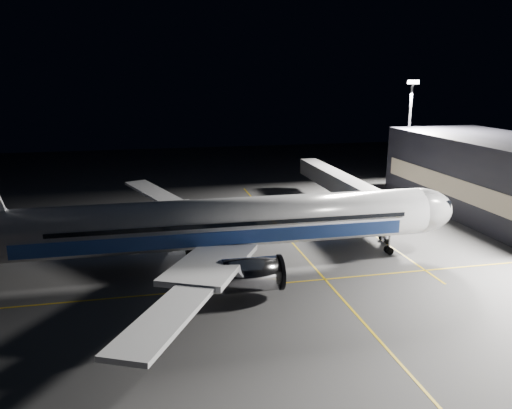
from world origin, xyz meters
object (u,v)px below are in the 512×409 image
Objects in this scene: safety_cone_a at (252,250)px; safety_cone_b at (244,251)px; floodlight_mast_north at (409,126)px; safety_cone_c at (210,229)px; jet_bridge at (346,186)px; baggage_tug at (176,231)px; airliner at (215,224)px.

safety_cone_a and safety_cone_b have the same top height.
floodlight_mast_north is 37.05× the size of safety_cone_c.
jet_bridge is 23.24m from safety_cone_a.
baggage_tug reaches higher than safety_cone_c.
safety_cone_b is (-1.00, 0.00, 0.00)m from safety_cone_a.
floodlight_mast_north is 8.83× the size of baggage_tug.
jet_bridge is 1.66× the size of floodlight_mast_north.
baggage_tug is 4.20× the size of safety_cone_c.
jet_bridge reaches higher than safety_cone_b.
airliner is at bearing -135.55° from safety_cone_b.
jet_bridge is 24.02m from safety_cone_b.
safety_cone_b reaches higher than safety_cone_c.
safety_cone_b is (-37.00, -27.99, -12.08)m from floodlight_mast_north.
airliner is at bearing -86.33° from baggage_tug.
floodlight_mast_north reaches higher than safety_cone_b.
safety_cone_a is (-36.00, -27.99, -12.08)m from floodlight_mast_north.
safety_cone_b is at bearing -142.89° from floodlight_mast_north.
safety_cone_a is (-18.00, -14.06, -4.29)m from jet_bridge.
airliner reaches higher than baggage_tug.
baggage_tug is 4.99m from safety_cone_c.
safety_cone_a is at bearing -68.42° from safety_cone_c.
safety_cone_c is at bearing 111.58° from safety_cone_a.
safety_cone_a is 1.00× the size of safety_cone_b.
baggage_tug is 3.99× the size of safety_cone_a.
floodlight_mast_north is (41.08, 31.99, 7.21)m from airliner.
baggage_tug reaches higher than safety_cone_a.
jet_bridge is 58.59× the size of safety_cone_b.
safety_cone_c is (1.12, 14.00, -4.88)m from airliner.
floodlight_mast_north is at bearing 10.50° from baggage_tug.
safety_cone_c is at bearing -0.84° from baggage_tug.
safety_cone_c is (-39.96, -17.99, -12.09)m from floodlight_mast_north.
safety_cone_a is 1.05× the size of safety_cone_c.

